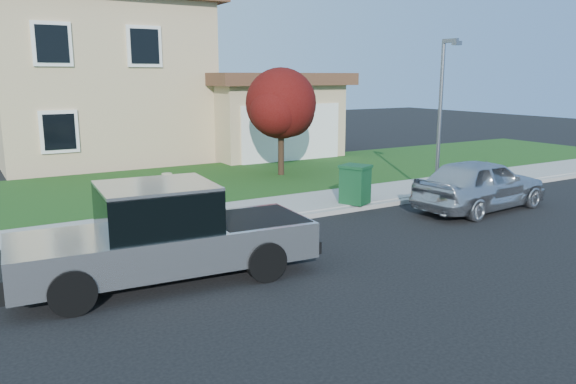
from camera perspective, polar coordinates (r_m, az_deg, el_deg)
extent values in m
plane|color=black|center=(10.81, 1.20, -7.32)|extent=(80.00, 80.00, 0.00)
cube|color=gray|center=(13.68, -1.72, -2.98)|extent=(40.00, 0.20, 0.12)
cube|color=gray|center=(14.61, -3.83, -1.98)|extent=(40.00, 2.00, 0.15)
cube|color=#123F15|center=(18.65, -10.17, 0.78)|extent=(40.00, 7.00, 0.10)
cube|color=tan|center=(26.22, -19.29, 10.35)|extent=(8.00, 9.00, 6.40)
cube|color=tan|center=(25.68, -3.16, 7.39)|extent=(5.50, 6.00, 3.20)
cube|color=white|center=(23.09, 0.37, 6.05)|extent=(4.60, 0.12, 2.30)
cube|color=#4C2D1E|center=(26.40, -19.81, 17.73)|extent=(8.80, 9.80, 0.50)
cube|color=#4C2D1E|center=(25.61, -3.21, 11.41)|extent=(6.20, 6.80, 0.50)
cube|color=white|center=(21.38, -22.86, 13.70)|extent=(1.30, 0.10, 1.50)
cube|color=white|center=(22.09, -14.39, 14.14)|extent=(1.30, 0.10, 1.50)
cube|color=black|center=(21.43, -22.22, 5.69)|extent=(1.30, 0.10, 1.50)
cylinder|color=black|center=(9.11, -21.10, -9.45)|extent=(0.73, 0.32, 0.72)
cylinder|color=black|center=(10.67, -22.01, -6.45)|extent=(0.73, 0.32, 0.72)
cylinder|color=black|center=(9.86, -2.29, -7.04)|extent=(0.73, 0.32, 0.72)
cylinder|color=black|center=(11.31, -5.74, -4.61)|extent=(0.73, 0.32, 0.72)
cube|color=silver|center=(10.05, -12.24, -5.38)|extent=(5.23, 2.18, 0.64)
cube|color=black|center=(9.84, -13.17, -1.68)|extent=(2.00, 1.81, 0.76)
cube|color=silver|center=(9.76, -13.27, 0.58)|extent=(2.00, 1.81, 0.07)
cube|color=black|center=(10.49, -3.28, -2.68)|extent=(1.72, 1.64, 0.05)
cube|color=black|center=(9.82, -27.04, -7.60)|extent=(0.24, 1.70, 0.36)
cube|color=black|center=(10.98, 0.97, -4.57)|extent=(0.24, 1.70, 0.22)
cube|color=black|center=(10.66, -18.11, -1.42)|extent=(0.12, 0.20, 0.16)
imported|color=tan|center=(11.40, -12.01, -2.62)|extent=(0.63, 0.50, 1.51)
cylinder|color=tan|center=(11.23, -12.18, 1.21)|extent=(0.40, 0.40, 0.04)
cylinder|color=tan|center=(11.22, -12.19, 1.51)|extent=(0.20, 0.20, 0.14)
imported|color=#B5B6BC|center=(15.80, 18.98, 0.78)|extent=(4.26, 2.01, 1.41)
cylinder|color=black|center=(19.76, -0.71, 4.22)|extent=(0.21, 0.21, 1.70)
sphere|color=#4B1210|center=(19.61, -0.72, 9.00)|extent=(2.45, 2.45, 2.45)
sphere|color=#4B1210|center=(20.17, 0.13, 8.17)|extent=(1.81, 1.81, 1.81)
sphere|color=#4B1210|center=(19.13, -1.35, 8.29)|extent=(1.70, 1.70, 1.70)
cube|color=#113E1F|center=(15.20, 6.83, 0.65)|extent=(0.81, 0.85, 0.97)
cube|color=#113E1F|center=(15.10, 6.88, 2.59)|extent=(0.88, 0.93, 0.08)
cylinder|color=slate|center=(16.23, 15.13, 6.70)|extent=(0.11, 0.11, 4.45)
cube|color=slate|center=(16.06, 16.17, 14.55)|extent=(0.12, 0.49, 0.11)
cube|color=slate|center=(15.90, 16.77, 14.29)|extent=(0.23, 0.17, 0.11)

